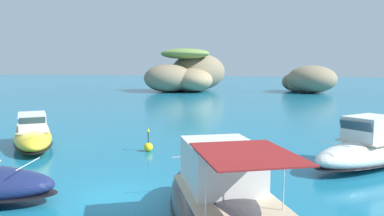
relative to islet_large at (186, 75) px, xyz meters
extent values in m
plane|color=#197093|center=(21.18, -64.70, -3.52)|extent=(400.00, 400.00, 0.00)
ellipsoid|color=#9E8966|center=(-2.31, 0.54, -1.34)|extent=(17.50, 18.98, 4.36)
ellipsoid|color=#84755B|center=(1.61, 3.56, 0.70)|extent=(16.21, 16.36, 8.43)
ellipsoid|color=#9E8966|center=(2.11, -2.28, -0.99)|extent=(14.05, 15.04, 5.05)
ellipsoid|color=#84755B|center=(-2.01, -5.26, -0.56)|extent=(13.50, 13.00, 5.90)
ellipsoid|color=olive|center=(0.13, -1.01, 4.69)|extent=(10.81, 9.83, 2.28)
ellipsoid|color=#84755B|center=(26.55, 2.81, -0.69)|extent=(13.04, 13.37, 5.64)
ellipsoid|color=#756651|center=(22.58, 8.62, -1.52)|extent=(7.28, 7.21, 3.99)
ellipsoid|color=#84755B|center=(25.04, 2.90, -1.93)|extent=(7.60, 6.63, 3.18)
ellipsoid|color=#2D2D33|center=(26.49, -67.04, -2.68)|extent=(7.68, 9.97, 1.68)
cube|color=#C6B793|center=(26.88, -67.67, -1.96)|extent=(4.98, 5.95, 0.06)
cube|color=silver|center=(26.24, -66.62, -1.24)|extent=(3.21, 3.44, 1.38)
cube|color=#2D4756|center=(25.50, -65.42, -1.10)|extent=(1.80, 1.27, 0.73)
cylinder|color=silver|center=(24.49, -63.75, -1.78)|extent=(1.79, 1.11, 0.04)
cube|color=maroon|center=(27.39, -68.51, -0.38)|extent=(3.52, 3.73, 0.04)
cylinder|color=silver|center=(26.51, -69.06, -1.17)|extent=(0.03, 0.03, 1.58)
cylinder|color=silver|center=(28.28, -67.97, -1.17)|extent=(0.03, 0.03, 1.58)
ellipsoid|color=yellow|center=(11.12, -58.33, -2.86)|extent=(7.05, 7.21, 1.32)
ellipsoid|color=black|center=(11.12, -58.33, -3.15)|extent=(7.19, 7.36, 0.16)
cube|color=#C6B793|center=(10.72, -57.91, -2.30)|extent=(4.38, 4.45, 0.06)
cube|color=silver|center=(11.39, -58.61, -1.72)|extent=(2.68, 2.70, 1.09)
cube|color=#2D4756|center=(12.16, -59.41, -1.61)|extent=(1.27, 1.23, 0.58)
cylinder|color=silver|center=(13.22, -60.52, -2.12)|extent=(1.20, 1.15, 0.04)
ellipsoid|color=white|center=(31.81, -55.78, -2.75)|extent=(7.66, 8.80, 1.53)
ellipsoid|color=black|center=(31.81, -55.78, -3.09)|extent=(7.82, 8.97, 0.18)
cube|color=#C6B793|center=(32.23, -55.24, -2.10)|extent=(4.86, 5.34, 0.06)
cube|color=silver|center=(31.54, -56.13, -1.43)|extent=(3.05, 3.16, 1.26)
cube|color=#2D4756|center=(30.75, -57.15, -1.31)|extent=(1.57, 1.30, 0.67)
cylinder|color=silver|center=(29.66, -58.56, -1.92)|extent=(1.52, 1.19, 0.04)
cylinder|color=silver|center=(18.59, -66.55, -1.92)|extent=(0.61, 1.81, 0.04)
sphere|color=yellow|center=(18.87, -56.89, -3.24)|extent=(0.56, 0.56, 0.56)
cylinder|color=black|center=(18.87, -56.89, -2.74)|extent=(0.06, 0.06, 1.00)
cone|color=yellow|center=(18.87, -56.89, -2.14)|extent=(0.20, 0.20, 0.20)
camera|label=1|loc=(29.19, -77.51, 1.76)|focal=34.73mm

